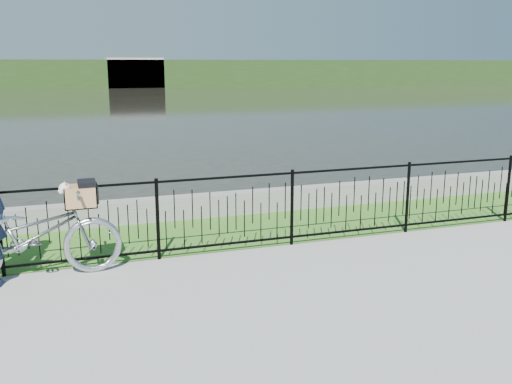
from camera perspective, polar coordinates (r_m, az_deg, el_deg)
name	(u,v)px	position (r m, az deg, el deg)	size (l,w,h in m)	color
ground	(265,292)	(6.92, 0.94, -10.00)	(120.00, 120.00, 0.00)	gray
grass_strip	(211,232)	(9.26, -4.57, -4.04)	(60.00, 2.00, 0.01)	#396B21
water	(93,105)	(39.14, -15.95, 8.40)	(120.00, 120.00, 0.00)	black
quay_wall	(196,206)	(10.15, -6.01, -1.42)	(60.00, 0.30, 0.40)	gray
fence	(227,213)	(8.18, -2.87, -2.14)	(14.00, 0.06, 1.15)	black
far_treeline	(77,74)	(66.04, -17.47, 11.21)	(120.00, 6.00, 3.00)	#243E18
far_building_right	(135,73)	(65.02, -12.04, 11.59)	(6.00, 3.00, 3.20)	#A59884
bicycle_rig	(33,234)	(7.70, -21.40, -3.95)	(2.18, 0.76, 1.24)	#A0A5AC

